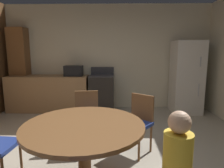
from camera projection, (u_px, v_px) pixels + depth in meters
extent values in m
cube|color=beige|center=(107.00, 57.00, 5.22)|extent=(5.58, 0.12, 2.70)
cube|color=#9E754C|center=(49.00, 93.00, 5.01)|extent=(2.02, 0.60, 0.90)
cube|color=brown|center=(20.00, 69.00, 5.11)|extent=(0.44, 0.36, 2.10)
cube|color=black|center=(102.00, 93.00, 4.98)|extent=(0.60, 0.60, 0.90)
cube|color=#38383D|center=(102.00, 76.00, 4.90)|extent=(0.60, 0.60, 0.02)
cube|color=#38383D|center=(102.00, 70.00, 5.16)|extent=(0.60, 0.04, 0.18)
cube|color=silver|center=(186.00, 77.00, 4.81)|extent=(0.68, 0.66, 1.76)
cylinder|color=#B2B2B7|center=(201.00, 62.00, 4.40)|extent=(0.02, 0.02, 0.22)
cylinder|color=#B2B2B7|center=(199.00, 90.00, 4.51)|extent=(0.02, 0.02, 0.30)
cube|color=black|center=(74.00, 71.00, 4.90)|extent=(0.44, 0.32, 0.26)
cylinder|color=brown|center=(85.00, 159.00, 2.14)|extent=(0.14, 0.14, 0.72)
cylinder|color=brown|center=(84.00, 126.00, 2.07)|extent=(1.29, 1.29, 0.04)
cylinder|color=brown|center=(98.00, 137.00, 3.02)|extent=(0.03, 0.03, 0.43)
cylinder|color=brown|center=(76.00, 138.00, 2.98)|extent=(0.03, 0.03, 0.43)
cylinder|color=brown|center=(97.00, 128.00, 3.35)|extent=(0.03, 0.03, 0.43)
cylinder|color=brown|center=(77.00, 129.00, 3.31)|extent=(0.03, 0.03, 0.43)
cube|color=navy|center=(87.00, 119.00, 3.12)|extent=(0.45, 0.45, 0.05)
cube|color=brown|center=(87.00, 103.00, 3.27)|extent=(0.38, 0.08, 0.42)
cylinder|color=brown|center=(139.00, 147.00, 2.70)|extent=(0.03, 0.03, 0.43)
cylinder|color=brown|center=(119.00, 140.00, 2.92)|extent=(0.03, 0.03, 0.43)
cylinder|color=brown|center=(151.00, 138.00, 2.96)|extent=(0.03, 0.03, 0.43)
cylinder|color=brown|center=(132.00, 132.00, 3.17)|extent=(0.03, 0.03, 0.43)
cube|color=navy|center=(136.00, 124.00, 2.90)|extent=(0.56, 0.56, 0.05)
cube|color=brown|center=(142.00, 108.00, 3.00)|extent=(0.32, 0.26, 0.42)
cylinder|color=brown|center=(21.00, 158.00, 2.42)|extent=(0.03, 0.03, 0.43)
cylinder|color=gold|center=(177.00, 159.00, 1.49)|extent=(0.31, 0.31, 0.42)
sphere|color=#D6A884|center=(180.00, 122.00, 1.44)|extent=(0.17, 0.17, 0.17)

